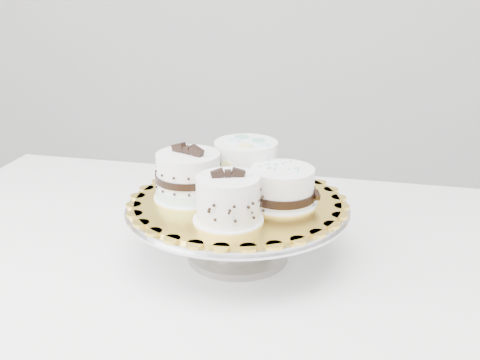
# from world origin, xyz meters

# --- Properties ---
(table) EXTENTS (1.37, 0.98, 0.75)m
(table) POSITION_xyz_m (0.00, 0.21, 0.68)
(table) COLOR white
(table) RESTS_ON floor
(cake_stand) EXTENTS (0.38, 0.38, 0.10)m
(cake_stand) POSITION_xyz_m (0.03, 0.20, 0.82)
(cake_stand) COLOR gray
(cake_stand) RESTS_ON table
(cake_board) EXTENTS (0.46, 0.46, 0.01)m
(cake_board) POSITION_xyz_m (0.03, 0.20, 0.85)
(cake_board) COLOR gold
(cake_board) RESTS_ON cake_stand
(cake_swirl) EXTENTS (0.12, 0.12, 0.09)m
(cake_swirl) POSITION_xyz_m (0.03, 0.11, 0.89)
(cake_swirl) COLOR white
(cake_swirl) RESTS_ON cake_board
(cake_banded) EXTENTS (0.14, 0.14, 0.10)m
(cake_banded) POSITION_xyz_m (-0.05, 0.20, 0.89)
(cake_banded) COLOR white
(cake_banded) RESTS_ON cake_board
(cake_dots) EXTENTS (0.13, 0.13, 0.08)m
(cake_dots) POSITION_xyz_m (0.04, 0.27, 0.90)
(cake_dots) COLOR white
(cake_dots) RESTS_ON cake_board
(cake_ribbon) EXTENTS (0.13, 0.13, 0.06)m
(cake_ribbon) POSITION_xyz_m (0.11, 0.19, 0.89)
(cake_ribbon) COLOR white
(cake_ribbon) RESTS_ON cake_board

